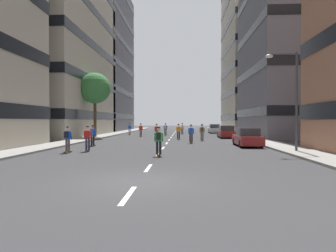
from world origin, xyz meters
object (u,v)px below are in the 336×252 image
object	(u,v)px
skater_9	(130,128)
skater_11	(159,139)
skater_3	(93,134)
skater_4	(191,133)
parked_car_near	(247,138)
parked_car_mid	(226,132)
skater_8	(165,128)
parked_car_far	(214,129)
street_tree_near	(95,89)
skater_6	(67,137)
skater_10	(202,131)
skater_5	(179,131)
skater_1	(88,137)
skater_2	(182,128)
skater_0	(157,130)
streetlamp_right	(291,90)
skater_7	(141,129)

from	to	relation	value
skater_9	skater_11	xyz separation A→B (m)	(6.62, -27.45, 0.03)
skater_3	skater_4	distance (m)	9.15
parked_car_near	parked_car_mid	size ratio (longest dim) A/B	1.00
parked_car_near	skater_8	world-z (taller)	skater_8
parked_car_far	skater_8	xyz separation A→B (m)	(-7.82, -8.81, 0.32)
skater_11	parked_car_far	bearing A→B (deg)	78.79
street_tree_near	skater_6	distance (m)	18.34
skater_9	skater_11	bearing A→B (deg)	-76.45
parked_car_far	skater_9	distance (m)	14.90
parked_car_near	skater_10	distance (m)	7.80
parked_car_far	skater_10	bearing A→B (deg)	-99.49
street_tree_near	skater_5	xyz separation A→B (m)	(10.32, -2.41, -5.09)
skater_1	skater_11	size ratio (longest dim) A/B	1.00
parked_car_near	skater_4	xyz separation A→B (m)	(-4.55, 3.47, 0.29)
parked_car_near	parked_car_far	world-z (taller)	same
skater_2	skater_9	distance (m)	8.36
skater_5	skater_11	distance (m)	16.53
skater_0	skater_5	distance (m)	2.69
streetlamp_right	skater_3	world-z (taller)	streetlamp_right
street_tree_near	streetlamp_right	size ratio (longest dim) A/B	1.21
parked_car_far	skater_1	world-z (taller)	skater_1
skater_1	skater_11	bearing A→B (deg)	-26.56
skater_6	skater_9	xyz separation A→B (m)	(-0.46, 25.86, -0.03)
skater_8	skater_2	bearing A→B (deg)	64.18
skater_2	skater_6	size ratio (longest dim) A/B	1.00
parked_car_near	skater_1	size ratio (longest dim) A/B	2.47
skater_4	skater_6	size ratio (longest dim) A/B	1.00
street_tree_near	skater_2	xyz separation A→B (m)	(10.69, 11.22, -5.09)
skater_2	skater_8	distance (m)	5.46
skater_1	skater_10	distance (m)	14.59
street_tree_near	skater_11	xyz separation A→B (m)	(9.39, -18.92, -5.06)
parked_car_near	skater_4	distance (m)	5.73
streetlamp_right	skater_10	size ratio (longest dim) A/B	3.65
skater_11	skater_4	bearing A→B (deg)	78.45
street_tree_near	skater_10	bearing A→B (deg)	-19.53
parked_car_mid	skater_3	xyz separation A→B (m)	(-12.80, -12.85, 0.29)
parked_car_far	skater_7	size ratio (longest dim) A/B	2.47
skater_6	skater_9	distance (m)	25.87
street_tree_near	skater_8	bearing A→B (deg)	37.17
skater_1	street_tree_near	bearing A→B (deg)	104.61
skater_3	skater_10	world-z (taller)	same
skater_10	parked_car_near	bearing A→B (deg)	-65.03
skater_6	skater_8	size ratio (longest dim) A/B	1.00
streetlamp_right	skater_9	size ratio (longest dim) A/B	3.65
parked_car_near	skater_8	xyz separation A→B (m)	(-7.82, 17.93, 0.32)
skater_2	streetlamp_right	bearing A→B (deg)	-75.26
skater_10	skater_8	bearing A→B (deg)	112.65
parked_car_near	skater_2	distance (m)	23.48
street_tree_near	skater_6	size ratio (longest dim) A/B	4.43
skater_7	skater_9	size ratio (longest dim) A/B	1.00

